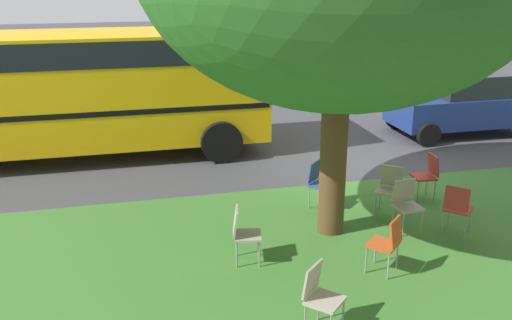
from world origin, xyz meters
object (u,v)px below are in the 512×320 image
chair_1 (319,181)px  chair_6 (320,293)px  chair_0 (427,173)px  chair_3 (388,241)px  chair_4 (243,231)px  parked_car (462,103)px  chair_2 (406,201)px  chair_5 (390,186)px  school_bus (36,85)px  chair_7 (457,206)px

chair_1 → chair_6: size_ratio=1.00×
chair_0 → chair_3: same height
chair_4 → parked_car: (-7.25, -5.54, 0.32)m
chair_1 → chair_2: 1.69m
chair_0 → chair_4: (4.01, 1.63, 0.00)m
chair_6 → parked_car: parked_car is taller
chair_1 → chair_5: bearing=153.9°
chair_2 → school_bus: school_bus is taller
chair_4 → chair_5: (-2.99, -1.17, 0.00)m
chair_1 → parked_car: parked_car is taller
chair_6 → chair_3: bearing=-142.9°
chair_4 → chair_7: 3.66m
chair_4 → chair_7: bearing=-179.1°
chair_2 → chair_4: bearing=8.6°
chair_1 → chair_6: same height
chair_2 → school_bus: size_ratio=0.08×
chair_1 → chair_2: same height
chair_5 → chair_7: same height
chair_0 → chair_2: bearing=47.7°
chair_0 → chair_7: (0.35, 1.58, 0.00)m
chair_2 → chair_1: bearing=-49.7°
parked_car → chair_7: bearing=56.7°
chair_3 → chair_0: bearing=-129.8°
chair_0 → chair_2: size_ratio=1.00×
chair_5 → parked_car: parked_car is taller
chair_3 → chair_6: same height
chair_6 → chair_7: 3.69m
chair_2 → chair_3: 1.59m
chair_0 → parked_car: parked_car is taller
chair_6 → chair_2: bearing=-135.6°
chair_5 → chair_7: size_ratio=1.00×
chair_3 → parked_car: bearing=-129.8°
chair_7 → school_bus: school_bus is taller
chair_1 → chair_3: same height
chair_1 → school_bus: (5.29, -4.24, 1.24)m
chair_7 → chair_6: bearing=32.1°
chair_0 → chair_2: 1.61m
parked_car → school_bus: size_ratio=0.36×
chair_2 → chair_6: 3.36m
parked_car → chair_5: bearing=45.7°
chair_2 → school_bus: 8.53m
chair_3 → chair_7: 1.90m
chair_5 → chair_1: bearing=-26.1°
school_bus → chair_0: bearing=149.8°
chair_1 → chair_4: 2.52m
chair_3 → chair_7: (-1.69, -0.88, 0.00)m
chair_3 → chair_7: same height
school_bus → chair_6: bearing=116.8°
chair_7 → chair_5: bearing=-59.0°
chair_1 → chair_4: same height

